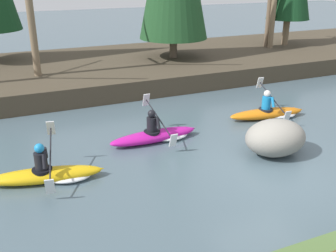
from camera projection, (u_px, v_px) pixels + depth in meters
ground_plane at (272, 170)px, 10.04m from camera, size 90.00×90.00×0.00m
riverbank_far at (134, 67)px, 19.02m from camera, size 44.00×8.03×0.77m
bare_tree_mid_downstream at (274, 0)px, 20.71m from camera, size 2.93×2.89×5.25m
kayaker_lead at (270, 112)px, 13.46m from camera, size 2.80×2.07×1.20m
kayaker_middle at (157, 135)px, 11.65m from camera, size 2.78×2.07×1.20m
kayaker_trailing at (50, 174)px, 9.43m from camera, size 2.79×2.06×1.20m
boulder_midstream at (275, 138)px, 10.71m from camera, size 1.74×1.36×0.99m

